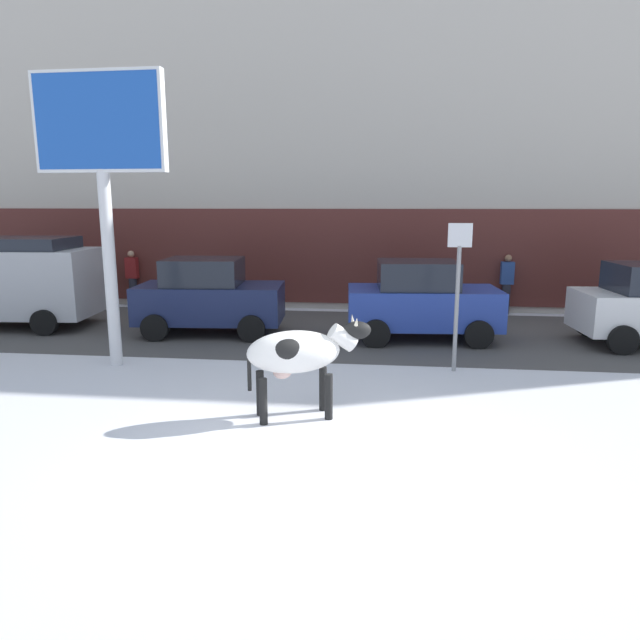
% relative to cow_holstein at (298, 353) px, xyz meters
% --- Properties ---
extents(ground_plane, '(120.00, 120.00, 0.00)m').
position_rel_cow_holstein_xyz_m(ground_plane, '(0.25, -1.29, -1.00)').
color(ground_plane, white).
extents(road_strip, '(60.00, 5.60, 0.01)m').
position_rel_cow_holstein_xyz_m(road_strip, '(0.25, 5.80, -1.00)').
color(road_strip, '#514F4C').
rests_on(road_strip, ground).
extents(building_facade, '(44.00, 6.10, 13.00)m').
position_rel_cow_holstein_xyz_m(building_facade, '(0.25, 12.05, 5.48)').
color(building_facade, beige).
rests_on(building_facade, ground).
extents(cow_holstein, '(1.92, 1.03, 1.54)m').
position_rel_cow_holstein_xyz_m(cow_holstein, '(0.00, 0.00, 0.00)').
color(cow_holstein, silver).
rests_on(cow_holstein, ground).
extents(billboard, '(2.52, 0.25, 5.56)m').
position_rel_cow_holstein_xyz_m(billboard, '(-4.05, 2.39, 3.31)').
color(billboard, silver).
rests_on(billboard, ground).
extents(car_silver_van, '(4.73, 2.39, 2.32)m').
position_rel_cow_holstein_xyz_m(car_silver_van, '(-8.53, 5.52, 0.24)').
color(car_silver_van, '#B7BABF').
rests_on(car_silver_van, ground).
extents(car_navy_hatchback, '(3.62, 2.14, 1.86)m').
position_rel_cow_holstein_xyz_m(car_navy_hatchback, '(-3.05, 5.36, -0.07)').
color(car_navy_hatchback, '#19234C').
rests_on(car_navy_hatchback, ground).
extents(car_blue_hatchback, '(3.62, 2.14, 1.86)m').
position_rel_cow_holstein_xyz_m(car_blue_hatchback, '(2.10, 5.37, -0.07)').
color(car_blue_hatchback, '#233D9E').
rests_on(car_blue_hatchback, ground).
extents(pedestrian_near_billboard, '(0.36, 0.24, 1.73)m').
position_rel_cow_holstein_xyz_m(pedestrian_near_billboard, '(-7.68, 8.81, -0.12)').
color(pedestrian_near_billboard, '#282833').
rests_on(pedestrian_near_billboard, ground).
extents(pedestrian_by_cars, '(0.36, 0.24, 1.73)m').
position_rel_cow_holstein_xyz_m(pedestrian_by_cars, '(-6.58, 8.81, -0.12)').
color(pedestrian_by_cars, '#282833').
rests_on(pedestrian_by_cars, ground).
extents(pedestrian_far_left, '(0.36, 0.24, 1.73)m').
position_rel_cow_holstein_xyz_m(pedestrian_far_left, '(4.71, 8.81, -0.12)').
color(pedestrian_far_left, '#282833').
rests_on(pedestrian_far_left, ground).
extents(street_sign, '(0.44, 0.08, 2.82)m').
position_rel_cow_holstein_xyz_m(street_sign, '(2.61, 2.77, 0.67)').
color(street_sign, gray).
rests_on(street_sign, ground).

